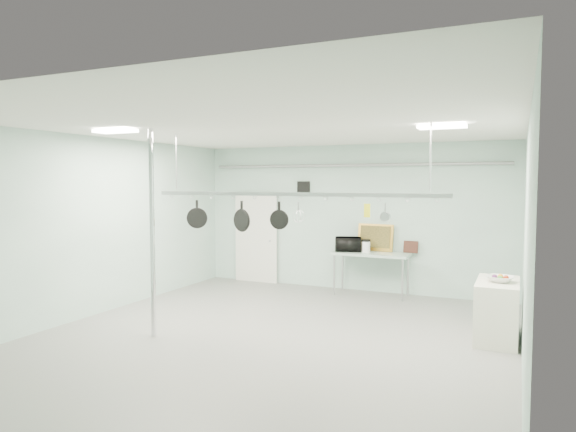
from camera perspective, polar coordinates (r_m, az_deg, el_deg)
The scene contains 25 objects.
floor at distance 8.02m, azimuth -2.10°, elevation -13.51°, with size 8.00×8.00×0.00m, color gray.
ceiling at distance 7.70m, azimuth -2.16°, elevation 9.79°, with size 7.00×8.00×0.02m, color silver.
back_wall at distance 11.40m, azimuth 6.87°, elevation -0.18°, with size 7.00×0.02×3.20m, color silver.
right_wall at distance 6.90m, azimuth 24.83°, elevation -3.10°, with size 0.02×8.00×3.20m, color silver.
door at distance 12.29m, azimuth -3.51°, elevation -2.44°, with size 1.10×0.10×2.20m, color silver.
wall_vent at distance 11.73m, azimuth 1.73°, elevation 3.14°, with size 0.30×0.04×0.30m, color black.
conduit_pipe at distance 11.29m, azimuth 6.78°, elevation 5.63°, with size 0.07×0.07×6.60m, color gray.
chrome_pole at distance 8.12m, azimuth -14.86°, elevation -1.88°, with size 0.08×0.08×3.20m, color silver.
prep_table at distance 10.94m, azimuth 9.23°, elevation -4.41°, with size 1.60×0.70×0.91m.
side_cabinet at distance 8.48m, azimuth 22.22°, elevation -9.69°, with size 0.60×1.20×0.90m, color silver.
pot_rack at distance 7.85m, azimuth 0.15°, elevation 2.66°, with size 4.80×0.06×1.00m.
light_panel_left at distance 8.30m, azimuth -18.64°, elevation 8.95°, with size 0.65×0.30×0.05m, color white.
light_panel_right at distance 7.56m, azimuth 16.74°, elevation 9.51°, with size 0.65×0.30×0.05m, color white.
microwave at distance 11.06m, azimuth 6.71°, elevation -3.13°, with size 0.55×0.37×0.30m, color black.
coffee_canister at distance 10.96m, azimuth 8.64°, elevation -3.40°, with size 0.18×0.18×0.23m, color white.
painting_large at distance 11.18m, azimuth 9.68°, elevation -2.37°, with size 0.78×0.05×0.58m, color gold.
painting_small at distance 11.03m, azimuth 13.48°, elevation -3.36°, with size 0.30×0.04×0.25m, color #381B13.
fruit_bowl at distance 8.30m, azimuth 22.51°, elevation -6.48°, with size 0.38×0.38×0.09m, color silver.
skillet_left at distance 8.70m, azimuth -10.08°, elevation 0.17°, with size 0.34×0.06×0.48m, color black, non-canonical shape.
skillet_mid at distance 8.24m, azimuth -5.17°, elevation -0.04°, with size 0.36×0.06×0.50m, color black, non-canonical shape.
skillet_right at distance 7.93m, azimuth -0.99°, elevation 0.11°, with size 0.30×0.06×0.42m, color black, non-canonical shape.
whisk at distance 7.80m, azimuth 1.18°, elevation 0.30°, with size 0.18×0.18×0.35m, color silver, non-canonical shape.
grater at distance 7.44m, azimuth 8.78°, elevation 0.60°, with size 0.09×0.02×0.22m, color yellow, non-canonical shape.
saucepan at distance 7.37m, azimuth 10.75°, elevation 0.39°, with size 0.14×0.09×0.26m, color #B7B7BC, non-canonical shape.
fruit_cluster at distance 8.29m, azimuth 22.52°, elevation -6.21°, with size 0.24×0.24×0.09m, color #99250E, non-canonical shape.
Camera 1 is at (3.42, -6.85, 2.39)m, focal length 32.00 mm.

